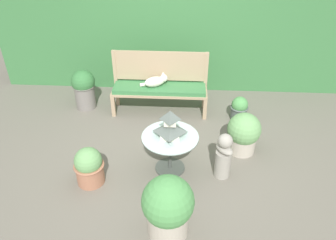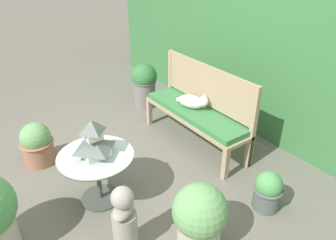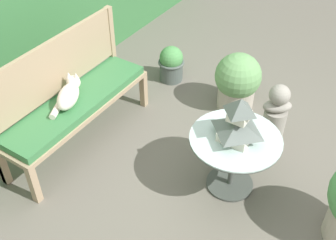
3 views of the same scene
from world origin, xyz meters
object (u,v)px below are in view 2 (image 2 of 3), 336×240
object	(u,v)px
pagoda_birdhouse	(94,141)
garden_bust	(124,220)
garden_bench	(194,115)
patio_table	(97,165)
potted_plant_hedge_corner	(37,144)
cat	(193,102)
potted_plant_path_edge	(144,84)
potted_plant_bench_left	(268,191)
potted_plant_table_far	(200,217)

from	to	relation	value
pagoda_birdhouse	garden_bust	bearing A→B (deg)	-7.22
garden_bench	patio_table	size ratio (longest dim) A/B	2.16
pagoda_birdhouse	garden_bust	distance (m)	0.78
patio_table	garden_bust	size ratio (longest dim) A/B	1.12
pagoda_birdhouse	potted_plant_hedge_corner	xyz separation A→B (m)	(-0.98, -0.30, -0.44)
garden_bench	patio_table	bearing A→B (deg)	-80.02
cat	potted_plant_path_edge	bearing A→B (deg)	152.50
pagoda_birdhouse	potted_plant_path_edge	xyz separation A→B (m)	(-1.53, 1.49, -0.32)
pagoda_birdhouse	garden_bust	world-z (taller)	pagoda_birdhouse
garden_bust	potted_plant_hedge_corner	world-z (taller)	garden_bust
potted_plant_path_edge	cat	bearing A→B (deg)	-2.82
potted_plant_bench_left	patio_table	bearing A→B (deg)	-129.91
patio_table	potted_plant_bench_left	world-z (taller)	patio_table
garden_bench	pagoda_birdhouse	size ratio (longest dim) A/B	4.13
cat	pagoda_birdhouse	bearing A→B (deg)	-102.53
garden_bust	potted_plant_bench_left	size ratio (longest dim) A/B	1.59
potted_plant_table_far	pagoda_birdhouse	bearing A→B (deg)	-156.25
garden_bust	potted_plant_path_edge	world-z (taller)	potted_plant_path_edge
cat	potted_plant_table_far	size ratio (longest dim) A/B	0.75
patio_table	garden_bust	bearing A→B (deg)	-7.22
garden_bench	potted_plant_table_far	world-z (taller)	potted_plant_table_far
cat	pagoda_birdhouse	size ratio (longest dim) A/B	1.20
garden_bust	patio_table	bearing A→B (deg)	-135.14
potted_plant_hedge_corner	potted_plant_table_far	bearing A→B (deg)	20.45
pagoda_birdhouse	garden_bust	xyz separation A→B (m)	(0.67, -0.09, -0.38)
potted_plant_bench_left	potted_plant_table_far	size ratio (longest dim) A/B	0.68
patio_table	potted_plant_path_edge	world-z (taller)	potted_plant_path_edge
pagoda_birdhouse	potted_plant_path_edge	world-z (taller)	pagoda_birdhouse
potted_plant_path_edge	potted_plant_table_far	size ratio (longest dim) A/B	1.13
cat	potted_plant_hedge_corner	world-z (taller)	cat
potted_plant_path_edge	pagoda_birdhouse	bearing A→B (deg)	-44.33
garden_bench	garden_bust	xyz separation A→B (m)	(0.92, -1.50, -0.09)
cat	potted_plant_path_edge	xyz separation A→B (m)	(-1.22, 0.06, -0.19)
cat	potted_plant_bench_left	xyz separation A→B (m)	(1.35, -0.18, -0.36)
patio_table	potted_plant_hedge_corner	xyz separation A→B (m)	(-0.98, -0.30, -0.17)
potted_plant_path_edge	potted_plant_table_far	xyz separation A→B (m)	(2.52, -1.05, -0.06)
potted_plant_hedge_corner	garden_bench	bearing A→B (deg)	66.79
pagoda_birdhouse	potted_plant_table_far	bearing A→B (deg)	23.75
potted_plant_hedge_corner	potted_plant_table_far	distance (m)	2.11
patio_table	potted_plant_table_far	distance (m)	1.09
potted_plant_hedge_corner	potted_plant_path_edge	bearing A→B (deg)	106.82
pagoda_birdhouse	cat	bearing A→B (deg)	102.15
potted_plant_hedge_corner	patio_table	bearing A→B (deg)	16.96
garden_bench	pagoda_birdhouse	xyz separation A→B (m)	(0.25, -1.41, 0.29)
patio_table	garden_bust	world-z (taller)	garden_bust
cat	garden_bench	bearing A→B (deg)	-40.05
garden_bench	cat	bearing A→B (deg)	164.63
pagoda_birdhouse	potted_plant_table_far	world-z (taller)	pagoda_birdhouse
patio_table	potted_plant_path_edge	size ratio (longest dim) A/B	1.06
potted_plant_hedge_corner	potted_plant_path_edge	xyz separation A→B (m)	(-0.54, 1.79, 0.12)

